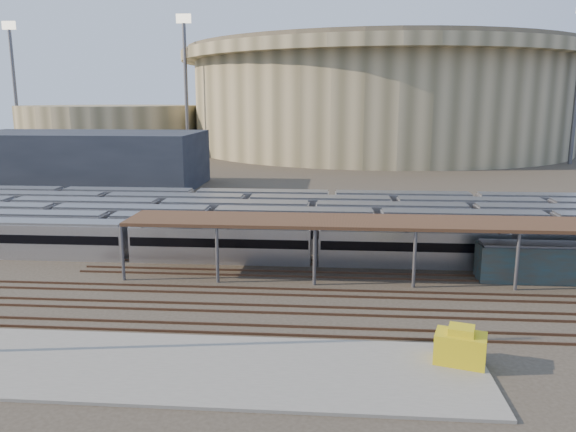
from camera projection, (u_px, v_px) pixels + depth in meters
The scene contains 13 objects.
ground at pixel (208, 287), 48.66m from camera, with size 420.00×420.00×0.00m, color #383026.
apron at pixel (75, 363), 34.39m from camera, with size 50.00×9.00×0.20m, color gray.
subway_trains at pixel (257, 221), 66.20m from camera, with size 129.19×23.90×3.60m.
inspection_shed at pixel (460, 225), 49.84m from camera, with size 60.30×6.00×5.30m.
empty_tracks at pixel (194, 307), 43.76m from camera, with size 170.00×9.62×0.18m.
stadium at pixel (379, 97), 179.96m from camera, with size 124.00×124.00×32.50m.
secondary_arena at pixel (111, 128), 178.73m from camera, with size 56.00×56.00×14.00m, color tan.
service_building at pixel (86, 159), 104.02m from camera, with size 42.00×20.00×10.00m, color #1E232D.
floodlight_0 at pixel (186, 82), 154.10m from camera, with size 4.00×1.00×38.40m.
floodlight_1 at pixel (14, 83), 168.12m from camera, with size 4.00×1.00×38.40m.
floodlight_3 at pixel (276, 86), 201.34m from camera, with size 4.00×1.00×38.40m.
teal_boxcar at pixel (559, 264), 49.84m from camera, with size 14.06×2.72×3.28m, color #1C3F48.
yellow_equipment at pixel (460, 348), 34.06m from camera, with size 2.99×1.87×1.87m, color gold.
Camera 1 is at (10.57, -45.68, 15.97)m, focal length 35.00 mm.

